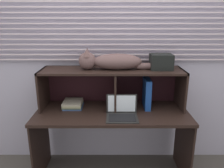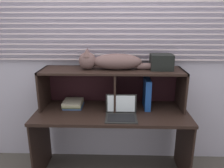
# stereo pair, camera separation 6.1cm
# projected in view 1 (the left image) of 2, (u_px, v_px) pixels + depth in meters

# --- Properties ---
(back_panel_with_blinds) EXTENTS (4.40, 0.08, 2.50)m
(back_panel_with_blinds) POSITION_uv_depth(u_px,v_px,m) (112.00, 57.00, 2.45)
(back_panel_with_blinds) COLOR #AFABC2
(back_panel_with_blinds) RESTS_ON ground
(desk) EXTENTS (1.56, 0.63, 0.75)m
(desk) POSITION_uv_depth(u_px,v_px,m) (112.00, 123.00, 2.30)
(desk) COLOR black
(desk) RESTS_ON ground
(hutch_shelf_unit) EXTENTS (1.47, 0.38, 0.41)m
(hutch_shelf_unit) POSITION_uv_depth(u_px,v_px,m) (112.00, 79.00, 2.32)
(hutch_shelf_unit) COLOR black
(hutch_shelf_unit) RESTS_ON desk
(cat) EXTENTS (0.90, 0.19, 0.22)m
(cat) POSITION_uv_depth(u_px,v_px,m) (111.00, 61.00, 2.23)
(cat) COLOR brown
(cat) RESTS_ON hutch_shelf_unit
(laptop) EXTENTS (0.30, 0.23, 0.20)m
(laptop) POSITION_uv_depth(u_px,v_px,m) (122.00, 113.00, 2.12)
(laptop) COLOR black
(laptop) RESTS_ON desk
(binder_upright) EXTENTS (0.06, 0.26, 0.32)m
(binder_upright) POSITION_uv_depth(u_px,v_px,m) (147.00, 93.00, 2.33)
(binder_upright) COLOR navy
(binder_upright) RESTS_ON desk
(book_stack) EXTENTS (0.21, 0.23, 0.06)m
(book_stack) POSITION_uv_depth(u_px,v_px,m) (73.00, 104.00, 2.36)
(book_stack) COLOR #30497C
(book_stack) RESTS_ON desk
(storage_box) EXTENTS (0.22, 0.18, 0.16)m
(storage_box) POSITION_uv_depth(u_px,v_px,m) (161.00, 62.00, 2.23)
(storage_box) COLOR black
(storage_box) RESTS_ON hutch_shelf_unit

